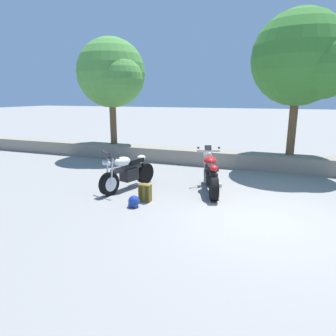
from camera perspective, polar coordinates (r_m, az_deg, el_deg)
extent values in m
plane|color=gray|center=(6.86, 17.43, -9.32)|extent=(120.00, 120.00, 0.00)
cube|color=gray|center=(11.39, 19.06, 1.05)|extent=(36.00, 0.80, 0.55)
cylinder|color=black|center=(8.15, -11.09, -2.98)|extent=(0.31, 0.63, 0.62)
cylinder|color=black|center=(9.14, -4.42, -0.96)|extent=(0.35, 0.65, 0.62)
cylinder|color=silver|center=(8.15, -11.09, -2.98)|extent=(0.26, 0.41, 0.38)
cube|color=black|center=(8.64, -7.35, -1.21)|extent=(0.44, 0.55, 0.34)
cube|color=#2D2D30|center=(8.52, -7.86, -0.04)|extent=(0.44, 1.10, 0.12)
ellipsoid|color=white|center=(8.37, -8.63, 1.23)|extent=(0.47, 0.59, 0.26)
cube|color=black|center=(8.72, -6.38, 1.39)|extent=(0.41, 0.61, 0.12)
ellipsoid|color=white|center=(8.93, -5.07, 1.97)|extent=(0.29, 0.33, 0.16)
cylinder|color=#2D2D30|center=(8.03, -10.90, 2.08)|extent=(0.64, 0.22, 0.04)
sphere|color=silver|center=(7.92, -11.26, 0.86)|extent=(0.13, 0.13, 0.13)
sphere|color=silver|center=(8.02, -11.93, 0.99)|extent=(0.13, 0.13, 0.13)
cube|color=#26282D|center=(7.96, -11.45, 2.38)|extent=(0.22, 0.15, 0.18)
cylinder|color=silver|center=(9.06, -6.19, -0.81)|extent=(0.21, 0.40, 0.11)
cylinder|color=silver|center=(8.02, -10.56, -0.56)|extent=(0.09, 0.17, 0.73)
cylinder|color=silver|center=(8.15, -11.43, -0.38)|extent=(0.09, 0.17, 0.73)
sphere|color=#2D2D30|center=(7.83, -9.23, 2.59)|extent=(0.07, 0.07, 0.07)
sphere|color=#2D2D30|center=(8.26, -12.14, 3.04)|extent=(0.07, 0.07, 0.07)
cylinder|color=black|center=(9.07, 7.46, -1.16)|extent=(0.34, 0.63, 0.62)
cylinder|color=black|center=(7.69, 8.70, -3.88)|extent=(0.38, 0.64, 0.62)
cylinder|color=silver|center=(9.07, 7.46, -1.16)|extent=(0.28, 0.42, 0.38)
cube|color=black|center=(8.30, 8.09, -1.84)|extent=(0.46, 0.56, 0.34)
cube|color=#2D2D30|center=(8.35, 8.05, -0.33)|extent=(0.51, 1.08, 0.12)
ellipsoid|color=red|center=(8.44, 7.97, 1.36)|extent=(0.50, 0.60, 0.26)
cube|color=black|center=(7.99, 8.39, 0.21)|extent=(0.44, 0.62, 0.12)
ellipsoid|color=red|center=(7.70, 8.69, -0.01)|extent=(0.30, 0.34, 0.16)
cylinder|color=#2D2D30|center=(8.83, 7.66, 3.23)|extent=(0.63, 0.26, 0.04)
sphere|color=silver|center=(8.99, 7.09, 2.52)|extent=(0.13, 0.13, 0.13)
sphere|color=silver|center=(9.01, 7.97, 2.51)|extent=(0.13, 0.13, 0.13)
cube|color=#26282D|center=(8.92, 7.60, 3.73)|extent=(0.22, 0.16, 0.18)
cylinder|color=silver|center=(7.93, 9.62, -3.01)|extent=(0.23, 0.39, 0.11)
cylinder|color=silver|center=(8.93, 6.99, 1.01)|extent=(0.10, 0.17, 0.73)
cylinder|color=silver|center=(8.96, 8.13, 1.01)|extent=(0.10, 0.17, 0.73)
sphere|color=#2D2D30|center=(8.75, 5.76, 3.85)|extent=(0.07, 0.07, 0.07)
sphere|color=#2D2D30|center=(8.82, 9.65, 3.80)|extent=(0.07, 0.07, 0.07)
cube|color=brown|center=(7.59, -4.36, -4.72)|extent=(0.30, 0.18, 0.44)
cube|color=brown|center=(7.70, -4.00, -4.75)|extent=(0.24, 0.05, 0.24)
ellipsoid|color=brown|center=(7.53, -4.38, -3.20)|extent=(0.29, 0.17, 0.08)
cube|color=#403513|center=(7.53, -5.26, -4.73)|extent=(0.05, 0.03, 0.37)
cube|color=#403513|center=(7.46, -4.11, -4.88)|extent=(0.05, 0.03, 0.37)
sphere|color=navy|center=(7.26, -6.46, -6.29)|extent=(0.28, 0.28, 0.28)
ellipsoid|color=black|center=(7.20, -6.74, -6.40)|extent=(0.23, 0.06, 0.12)
cube|color=navy|center=(7.22, -6.73, -7.00)|extent=(0.20, 0.08, 0.08)
cylinder|color=brown|center=(13.36, -10.35, 8.64)|extent=(0.28, 0.28, 1.90)
sphere|color=#4C8E3D|center=(13.35, -10.73, 17.29)|extent=(2.85, 2.85, 2.85)
sphere|color=#4C8E3D|center=(12.64, -9.12, 16.28)|extent=(1.85, 1.85, 1.85)
cylinder|color=brown|center=(11.50, 22.51, 7.53)|extent=(0.28, 0.28, 2.08)
sphere|color=#387A2D|center=(11.52, 23.55, 18.53)|extent=(3.13, 3.13, 3.13)
sphere|color=#387A2D|center=(11.07, 27.30, 16.78)|extent=(2.04, 2.04, 2.04)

